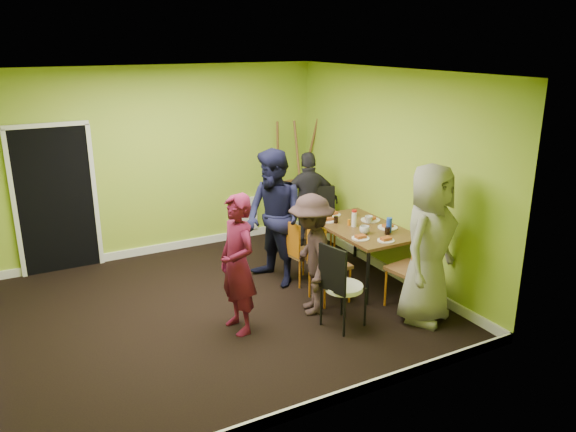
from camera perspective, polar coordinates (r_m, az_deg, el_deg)
name	(u,v)px	position (r m, az deg, el deg)	size (l,w,h in m)	color
ground	(220,309)	(6.99, -6.96, -9.36)	(5.00, 5.00, 0.00)	black
room_walls	(213,232)	(6.63, -7.60, -1.62)	(5.04, 4.54, 2.82)	#A6C031
dining_table	(362,230)	(7.59, 7.53, -1.45)	(0.90, 1.50, 0.75)	black
chair_left_far	(297,249)	(7.45, 0.96, -3.34)	(0.42, 0.41, 0.87)	orange
chair_left_near	(324,258)	(6.91, 3.69, -4.29)	(0.43, 0.43, 1.03)	orange
chair_back_end	(320,207)	(8.45, 3.31, 0.96)	(0.58, 0.63, 1.04)	orange
chair_front_end	(416,264)	(6.84, 12.85, -4.73)	(0.51, 0.51, 1.08)	orange
chair_bentwood	(340,282)	(6.32, 5.27, -6.74)	(0.49, 0.47, 1.01)	black
easel	(294,178)	(9.24, 0.64, 3.86)	(0.77, 0.73, 1.93)	brown
plate_near_left	(328,221)	(7.75, 4.13, -0.46)	(0.22, 0.22, 0.01)	white
plate_near_right	(360,238)	(7.11, 7.38, -2.26)	(0.22, 0.22, 0.01)	white
plate_far_back	(333,215)	(8.01, 4.57, 0.14)	(0.23, 0.23, 0.01)	white
plate_far_front	(386,240)	(7.08, 9.92, -2.46)	(0.21, 0.21, 0.01)	white
plate_wall_back	(370,220)	(7.83, 8.37, -0.40)	(0.27, 0.27, 0.01)	white
plate_wall_front	(388,227)	(7.57, 10.09, -1.15)	(0.26, 0.26, 0.01)	white
thermos	(354,219)	(7.52, 6.73, -0.34)	(0.07, 0.07, 0.20)	white
blue_bottle	(389,225)	(7.37, 10.23, -0.92)	(0.07, 0.07, 0.20)	blue
orange_bottle	(349,222)	(7.59, 6.21, -0.65)	(0.04, 0.04, 0.08)	orange
glass_mid	(336,220)	(7.66, 4.89, -0.36)	(0.06, 0.06, 0.10)	black
glass_back	(354,213)	(7.97, 6.75, 0.32)	(0.06, 0.06, 0.10)	black
glass_front	(387,231)	(7.31, 10.06, -1.49)	(0.07, 0.07, 0.09)	black
cup_a	(364,230)	(7.28, 7.78, -1.41)	(0.13, 0.13, 0.10)	white
cup_b	(369,219)	(7.71, 8.21, -0.35)	(0.11, 0.11, 0.10)	white
person_standing	(238,264)	(6.18, -5.13, -4.91)	(0.58, 0.38, 1.59)	#560E29
person_left_far	(274,218)	(7.33, -1.42, -0.24)	(0.88, 0.69, 1.81)	black
person_left_near	(311,255)	(6.60, 2.39, -3.95)	(0.94, 0.54, 1.46)	#2D1E1E
person_back_end	(309,203)	(8.50, 2.15, 1.37)	(0.91, 0.38, 1.55)	black
person_front_end	(428,244)	(6.55, 14.07, -2.78)	(0.91, 0.59, 1.86)	gray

